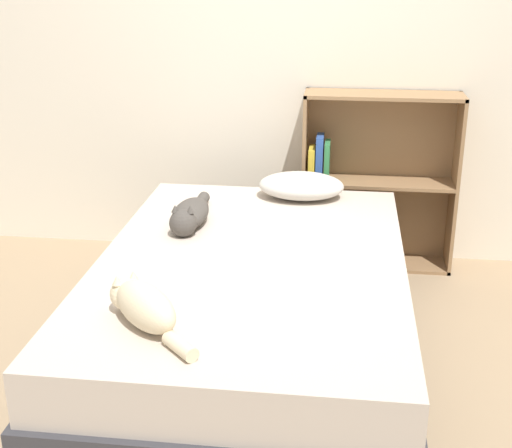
# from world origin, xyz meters

# --- Properties ---
(ground_plane) EXTENTS (8.00, 8.00, 0.00)m
(ground_plane) POSITION_xyz_m (0.00, 0.00, 0.00)
(ground_plane) COLOR #997F60
(wall_back) EXTENTS (8.00, 0.06, 2.50)m
(wall_back) POSITION_xyz_m (0.00, 1.40, 1.25)
(wall_back) COLOR silver
(wall_back) RESTS_ON ground_plane
(bed) EXTENTS (1.35, 2.04, 0.53)m
(bed) POSITION_xyz_m (0.00, 0.00, 0.26)
(bed) COLOR #333338
(bed) RESTS_ON ground_plane
(pillow) EXTENTS (0.45, 0.31, 0.14)m
(pillow) POSITION_xyz_m (0.16, 0.84, 0.60)
(pillow) COLOR beige
(pillow) RESTS_ON bed
(cat_light) EXTENTS (0.40, 0.40, 0.16)m
(cat_light) POSITION_xyz_m (-0.30, -0.63, 0.61)
(cat_light) COLOR beige
(cat_light) RESTS_ON bed
(cat_dark) EXTENTS (0.17, 0.55, 0.15)m
(cat_dark) POSITION_xyz_m (-0.35, 0.35, 0.59)
(cat_dark) COLOR #47423D
(cat_dark) RESTS_ON bed
(bookshelf) EXTENTS (0.89, 0.26, 1.03)m
(bookshelf) POSITION_xyz_m (0.56, 1.27, 0.53)
(bookshelf) COLOR #8E6B47
(bookshelf) RESTS_ON ground_plane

